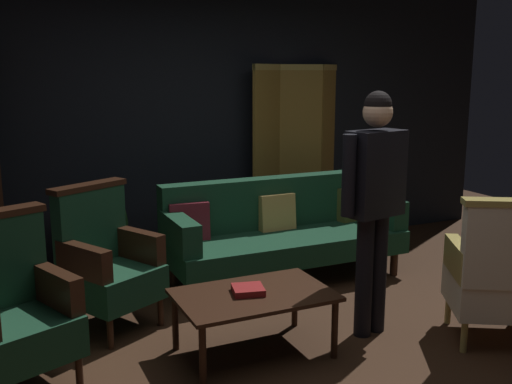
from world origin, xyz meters
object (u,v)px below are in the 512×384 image
armchair_wing_left (12,309)px  folding_screen (300,153)px  armchair_gilt_accent (497,274)px  standing_figure (374,192)px  velvet_couch (281,228)px  coffee_table (254,300)px  book_red_leather (248,290)px  armchair_wing_right (106,262)px  potted_plant (95,229)px

armchair_wing_left → folding_screen: bearing=33.4°
armchair_gilt_accent → armchair_wing_left: 3.08m
armchair_wing_left → standing_figure: bearing=-6.0°
standing_figure → velvet_couch: bearing=91.5°
coffee_table → book_red_leather: (-0.03, 0.01, 0.07)m
folding_screen → armchair_wing_right: 2.68m
armchair_wing_right → standing_figure: (1.66, -0.89, 0.54)m
velvet_couch → standing_figure: size_ratio=1.25×
armchair_wing_left → coffee_table: bearing=-7.7°
folding_screen → velvet_couch: bearing=-127.2°
standing_figure → book_red_leather: 1.08m
folding_screen → armchair_wing_left: bearing=-146.6°
coffee_table → book_red_leather: book_red_leather is taller
folding_screen → potted_plant: 2.30m
folding_screen → standing_figure: (-0.63, -2.19, 0.04)m
potted_plant → armchair_wing_left: bearing=-115.0°
armchair_wing_right → potted_plant: bearing=85.2°
potted_plant → coffee_table: bearing=-68.3°
velvet_couch → armchair_wing_left: size_ratio=2.04×
velvet_couch → potted_plant: velvet_couch is taller
coffee_table → standing_figure: (0.88, -0.05, 0.65)m
standing_figure → folding_screen: bearing=73.9°
velvet_couch → coffee_table: (-0.84, -1.26, -0.08)m
velvet_couch → armchair_wing_right: armchair_wing_right is taller
folding_screen → velvet_couch: size_ratio=0.90×
armchair_gilt_accent → armchair_wing_right: size_ratio=1.00×
armchair_wing_right → book_red_leather: bearing=-47.7°
armchair_wing_left → armchair_wing_right: 0.92m
armchair_gilt_accent → standing_figure: (-0.67, 0.48, 0.54)m
armchair_wing_right → coffee_table: bearing=-46.9°
potted_plant → book_red_leather: potted_plant is taller
armchair_gilt_accent → potted_plant: size_ratio=1.21×
standing_figure → armchair_gilt_accent: bearing=-35.8°
coffee_table → armchair_wing_right: size_ratio=0.96×
folding_screen → potted_plant: (-2.21, -0.37, -0.49)m
folding_screen → velvet_couch: 1.22m
book_red_leather → armchair_gilt_accent: bearing=-19.1°
coffee_table → armchair_gilt_accent: 1.65m
velvet_couch → standing_figure: bearing=-88.5°
coffee_table → armchair_gilt_accent: bearing=-19.0°
folding_screen → potted_plant: bearing=-170.4°
folding_screen → armchair_wing_right: (-2.29, -1.30, -0.50)m
standing_figure → book_red_leather: standing_figure is taller
potted_plant → standing_figure: bearing=-48.9°
velvet_couch → armchair_wing_left: 2.52m
armchair_gilt_accent → armchair_wing_right: 2.71m
armchair_gilt_accent → armchair_wing_left: same height
folding_screen → coffee_table: (-1.51, -2.14, -0.61)m
armchair_wing_left → potted_plant: bearing=65.0°
velvet_couch → armchair_wing_left: bearing=-154.9°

